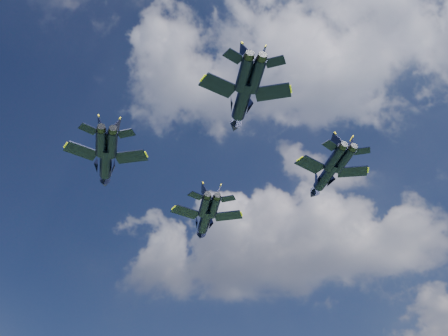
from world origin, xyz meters
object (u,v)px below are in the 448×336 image
jet_lead (205,221)px  jet_right (325,177)px  jet_slot (242,102)px  jet_left (106,163)px

jet_lead → jet_right: (23.11, -6.81, 0.80)m
jet_lead → jet_right: 24.10m
jet_lead → jet_slot: 31.25m
jet_left → jet_right: jet_right is taller
jet_lead → jet_left: jet_lead is taller
jet_left → jet_slot: jet_slot is taller
jet_lead → jet_right: bearing=-42.5°
jet_slot → jet_right: bearing=41.2°
jet_left → jet_right: bearing=0.8°
jet_left → jet_slot: bearing=-37.8°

